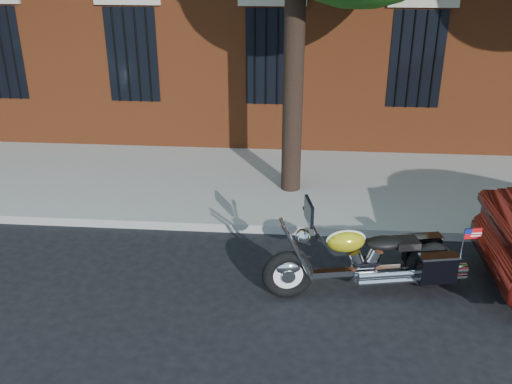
{
  "coord_description": "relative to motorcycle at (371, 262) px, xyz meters",
  "views": [
    {
      "loc": [
        0.66,
        -7.04,
        4.48
      ],
      "look_at": [
        0.02,
        0.8,
        0.98
      ],
      "focal_mm": 40.0,
      "sensor_mm": 36.0,
      "label": 1
    }
  ],
  "objects": [
    {
      "name": "curb",
      "position": [
        -1.67,
        1.65,
        -0.41
      ],
      "size": [
        40.0,
        0.16,
        0.15
      ],
      "primitive_type": "cube",
      "color": "gray",
      "rests_on": "ground"
    },
    {
      "name": "motorcycle",
      "position": [
        0.0,
        0.0,
        0.0
      ],
      "size": [
        2.85,
        1.14,
        1.43
      ],
      "rotation": [
        0.0,
        0.0,
        0.2
      ],
      "color": "black",
      "rests_on": "ground"
    },
    {
      "name": "sidewalk",
      "position": [
        -1.67,
        3.53,
        -0.41
      ],
      "size": [
        40.0,
        3.6,
        0.15
      ],
      "primitive_type": "cube",
      "color": "gray",
      "rests_on": "ground"
    },
    {
      "name": "ground",
      "position": [
        -1.67,
        0.27,
        -0.48
      ],
      "size": [
        120.0,
        120.0,
        0.0
      ],
      "primitive_type": "plane",
      "color": "black",
      "rests_on": "ground"
    }
  ]
}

